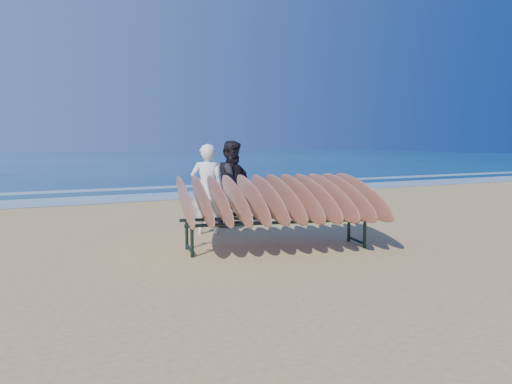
% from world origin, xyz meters
% --- Properties ---
extents(ground, '(120.00, 120.00, 0.00)m').
position_xyz_m(ground, '(0.00, 0.00, 0.00)').
color(ground, tan).
rests_on(ground, ground).
extents(foam_near, '(160.00, 160.00, 0.00)m').
position_xyz_m(foam_near, '(0.00, 10.00, 0.01)').
color(foam_near, white).
rests_on(foam_near, ground).
extents(foam_far, '(160.00, 160.00, 0.00)m').
position_xyz_m(foam_far, '(0.00, 13.50, 0.01)').
color(foam_far, white).
rests_on(foam_far, ground).
extents(surfboard_rack, '(3.71, 3.23, 1.37)m').
position_xyz_m(surfboard_rack, '(0.17, 0.41, 0.86)').
color(surfboard_rack, black).
rests_on(surfboard_rack, ground).
extents(person_white, '(0.77, 0.67, 1.78)m').
position_xyz_m(person_white, '(-0.19, 2.40, 0.89)').
color(person_white, white).
rests_on(person_white, ground).
extents(person_dark_a, '(1.14, 1.10, 1.85)m').
position_xyz_m(person_dark_a, '(0.76, 3.11, 0.92)').
color(person_dark_a, black).
rests_on(person_dark_a, ground).
extents(person_dark_b, '(0.98, 0.52, 1.59)m').
position_xyz_m(person_dark_b, '(1.42, 4.34, 0.79)').
color(person_dark_b, black).
rests_on(person_dark_b, ground).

